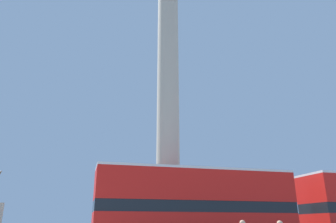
{
  "coord_description": "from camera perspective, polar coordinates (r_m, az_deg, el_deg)",
  "views": [
    {
      "loc": [
        -4.58,
        -21.67,
        1.56
      ],
      "look_at": [
        0.0,
        0.0,
        9.36
      ],
      "focal_mm": 35.0,
      "sensor_mm": 36.0,
      "label": 1
    }
  ],
  "objects": [
    {
      "name": "monument_column",
      "position": [
        22.98,
        0.0,
        -3.94
      ],
      "size": [
        6.18,
        6.18,
        25.71
      ],
      "color": "#A39E8E",
      "rests_on": "ground_plane"
    },
    {
      "name": "bus_b",
      "position": [
        17.53,
        4.83,
        -16.5
      ],
      "size": [
        10.36,
        3.12,
        4.4
      ],
      "rotation": [
        0.0,
        0.0,
        0.04
      ],
      "color": "red",
      "rests_on": "ground_plane"
    },
    {
      "name": "street_lamp",
      "position": [
        20.75,
        11.66,
        -14.74
      ],
      "size": [
        0.48,
        0.48,
        5.0
      ],
      "color": "black",
      "rests_on": "ground_plane"
    }
  ]
}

